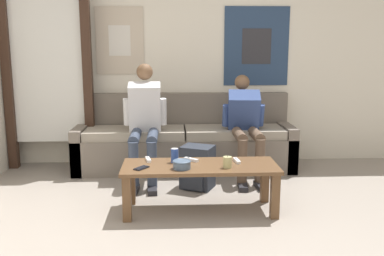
# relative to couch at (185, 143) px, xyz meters

# --- Properties ---
(ground_plane) EXTENTS (18.00, 18.00, 0.00)m
(ground_plane) POSITION_rel_couch_xyz_m (-0.03, -2.13, -0.29)
(ground_plane) COLOR gray
(wall_back) EXTENTS (10.00, 0.07, 2.55)m
(wall_back) POSITION_rel_couch_xyz_m (-0.02, 0.33, 0.98)
(wall_back) COLOR silver
(wall_back) RESTS_ON ground_plane
(door_frame) EXTENTS (1.00, 0.10, 2.15)m
(door_frame) POSITION_rel_couch_xyz_m (-1.55, 0.11, 0.91)
(door_frame) COLOR #382319
(door_frame) RESTS_ON ground_plane
(couch) EXTENTS (2.50, 0.67, 0.86)m
(couch) POSITION_rel_couch_xyz_m (0.00, 0.00, 0.00)
(couch) COLOR #70665B
(couch) RESTS_ON ground_plane
(coffee_table) EXTENTS (1.33, 0.50, 0.41)m
(coffee_table) POSITION_rel_couch_xyz_m (0.09, -1.33, 0.05)
(coffee_table) COLOR brown
(coffee_table) RESTS_ON ground_plane
(person_seated_adult) EXTENTS (0.47, 0.89, 1.22)m
(person_seated_adult) POSITION_rel_couch_xyz_m (-0.44, -0.37, 0.36)
(person_seated_adult) COLOR #384256
(person_seated_adult) RESTS_ON ground_plane
(person_seated_teen) EXTENTS (0.47, 0.93, 1.09)m
(person_seated_teen) POSITION_rel_couch_xyz_m (0.65, -0.34, 0.30)
(person_seated_teen) COLOR brown
(person_seated_teen) RESTS_ON ground_plane
(backpack) EXTENTS (0.38, 0.36, 0.43)m
(backpack) POSITION_rel_couch_xyz_m (0.10, -0.73, -0.09)
(backpack) COLOR #282D38
(backpack) RESTS_ON ground_plane
(ceramic_bowl) EXTENTS (0.16, 0.16, 0.07)m
(ceramic_bowl) POSITION_rel_couch_xyz_m (-0.07, -1.44, 0.16)
(ceramic_bowl) COLOR #475B75
(ceramic_bowl) RESTS_ON coffee_table
(pillar_candle) EXTENTS (0.07, 0.07, 0.11)m
(pillar_candle) POSITION_rel_couch_xyz_m (0.31, -1.43, 0.17)
(pillar_candle) COLOR tan
(pillar_candle) RESTS_ON coffee_table
(drink_can_blue) EXTENTS (0.07, 0.07, 0.12)m
(drink_can_blue) POSITION_rel_couch_xyz_m (-0.13, -1.24, 0.18)
(drink_can_blue) COLOR #28479E
(drink_can_blue) RESTS_ON coffee_table
(game_controller_near_left) EXTENTS (0.05, 0.15, 0.03)m
(game_controller_near_left) POSITION_rel_couch_xyz_m (0.42, -1.26, 0.13)
(game_controller_near_left) COLOR white
(game_controller_near_left) RESTS_ON coffee_table
(game_controller_near_right) EXTENTS (0.06, 0.15, 0.03)m
(game_controller_near_right) POSITION_rel_couch_xyz_m (-0.36, -1.18, 0.13)
(game_controller_near_right) COLOR white
(game_controller_near_right) RESTS_ON coffee_table
(game_controller_far_center) EXTENTS (0.13, 0.12, 0.03)m
(game_controller_far_center) POSITION_rel_couch_xyz_m (0.02, -1.20, 0.13)
(game_controller_far_center) COLOR white
(game_controller_far_center) RESTS_ON coffee_table
(cell_phone) EXTENTS (0.13, 0.15, 0.01)m
(cell_phone) POSITION_rel_couch_xyz_m (-0.40, -1.42, 0.13)
(cell_phone) COLOR black
(cell_phone) RESTS_ON coffee_table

